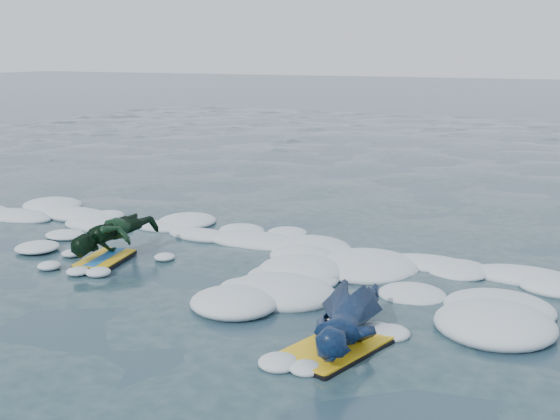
{
  "coord_description": "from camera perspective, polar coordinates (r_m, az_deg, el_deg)",
  "views": [
    {
      "loc": [
        3.68,
        -6.25,
        2.48
      ],
      "look_at": [
        -0.1,
        1.6,
        0.49
      ],
      "focal_mm": 45.0,
      "sensor_mm": 36.0,
      "label": 1
    }
  ],
  "objects": [
    {
      "name": "prone_child_unit",
      "position": [
        8.74,
        -13.32,
        -2.27
      ],
      "size": [
        0.71,
        1.29,
        0.48
      ],
      "rotation": [
        0.0,
        0.0,
        1.77
      ],
      "color": "black",
      "rests_on": "ground"
    },
    {
      "name": "foam_band",
      "position": [
        8.52,
        -1.08,
        -4.03
      ],
      "size": [
        12.0,
        3.1,
        0.3
      ],
      "primitive_type": null,
      "color": "silver",
      "rests_on": "ground"
    },
    {
      "name": "ground",
      "position": [
        7.66,
        -4.57,
        -6.04
      ],
      "size": [
        120.0,
        120.0,
        0.0
      ],
      "primitive_type": "plane",
      "color": "#1C3744",
      "rests_on": "ground"
    },
    {
      "name": "prone_woman_unit",
      "position": [
        6.11,
        5.41,
        -8.98
      ],
      "size": [
        0.85,
        1.65,
        0.4
      ],
      "rotation": [
        0.0,
        0.0,
        1.3
      ],
      "color": "black",
      "rests_on": "ground"
    }
  ]
}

